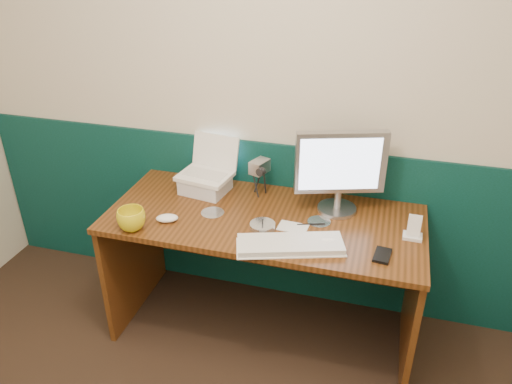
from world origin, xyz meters
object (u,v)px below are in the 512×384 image
(laptop, at_px, (204,159))
(monitor, at_px, (340,171))
(mug, at_px, (131,219))
(camcorder, at_px, (260,179))
(keyboard, at_px, (290,245))
(desk, at_px, (263,276))

(laptop, xyz_separation_m, monitor, (0.73, -0.01, 0.03))
(mug, distance_m, camcorder, 0.72)
(monitor, distance_m, mug, 1.05)
(laptop, height_order, monitor, monitor)
(keyboard, bearing_deg, laptop, 126.11)
(desk, height_order, keyboard, keyboard)
(desk, bearing_deg, camcorder, 110.71)
(laptop, distance_m, keyboard, 0.73)
(keyboard, height_order, camcorder, camcorder)
(desk, bearing_deg, mug, -154.06)
(desk, bearing_deg, keyboard, -51.49)
(laptop, distance_m, camcorder, 0.32)
(laptop, xyz_separation_m, keyboard, (0.57, -0.41, -0.18))
(laptop, distance_m, monitor, 0.73)
(monitor, xyz_separation_m, camcorder, (-0.43, 0.06, -0.14))
(mug, xyz_separation_m, camcorder, (0.50, 0.51, 0.04))
(desk, relative_size, keyboard, 3.32)
(monitor, bearing_deg, mug, -172.31)
(laptop, relative_size, mug, 2.01)
(monitor, relative_size, keyboard, 0.93)
(monitor, height_order, camcorder, monitor)
(desk, xyz_separation_m, monitor, (0.35, 0.17, 0.60))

